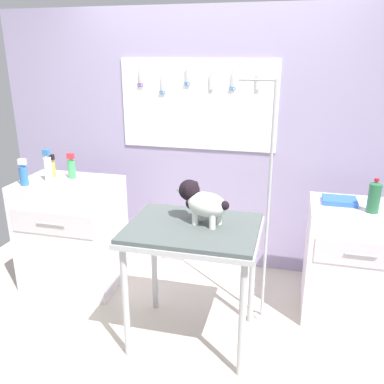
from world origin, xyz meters
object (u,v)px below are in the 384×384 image
(grooming_arm, at_px, (266,216))
(counter_left, at_px, (72,233))
(cabinet_right, at_px, (352,262))
(dog, at_px, (201,201))
(soda_bottle, at_px, (374,197))
(grooming_table, at_px, (193,239))
(conditioner_bottle, at_px, (24,174))

(grooming_arm, xyz_separation_m, counter_left, (-1.63, 0.12, -0.37))
(counter_left, relative_size, cabinet_right, 1.04)
(cabinet_right, bearing_deg, dog, -154.45)
(dog, distance_m, soda_bottle, 1.18)
(grooming_table, bearing_deg, conditioner_bottle, 167.90)
(grooming_arm, height_order, soda_bottle, grooming_arm)
(soda_bottle, bearing_deg, conditioner_bottle, -176.55)
(grooming_arm, height_order, counter_left, grooming_arm)
(conditioner_bottle, relative_size, soda_bottle, 0.89)
(grooming_table, relative_size, counter_left, 0.94)
(grooming_table, bearing_deg, grooming_arm, 38.80)
(grooming_arm, distance_m, cabinet_right, 0.78)
(dog, height_order, soda_bottle, dog)
(grooming_arm, height_order, cabinet_right, grooming_arm)
(conditioner_bottle, bearing_deg, grooming_arm, 1.44)
(counter_left, bearing_deg, cabinet_right, 1.97)
(cabinet_right, relative_size, conditioner_bottle, 4.13)
(dog, height_order, counter_left, dog)
(grooming_table, bearing_deg, soda_bottle, 22.14)
(grooming_arm, bearing_deg, grooming_table, -141.20)
(grooming_table, height_order, counter_left, counter_left)
(grooming_arm, xyz_separation_m, conditioner_bottle, (-1.90, -0.05, 0.19))
(cabinet_right, bearing_deg, counter_left, -178.03)
(grooming_arm, height_order, dog, grooming_arm)
(cabinet_right, bearing_deg, soda_bottle, -55.93)
(cabinet_right, relative_size, soda_bottle, 3.67)
(grooming_table, xyz_separation_m, conditioner_bottle, (-1.45, 0.31, 0.25))
(conditioner_bottle, bearing_deg, grooming_table, -12.10)
(dog, relative_size, counter_left, 0.41)
(grooming_table, xyz_separation_m, grooming_arm, (0.45, 0.36, 0.06))
(counter_left, xyz_separation_m, soda_bottle, (2.34, -0.01, 0.54))
(conditioner_bottle, bearing_deg, soda_bottle, 3.45)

